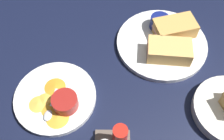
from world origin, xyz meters
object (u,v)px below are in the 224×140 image
ramekin_dark_sauce (160,22)px  plate_chips_companion (55,97)px  plate_sandwich_main (162,44)px  spoon_by_dark_ramekin (162,38)px  ramekin_light_gravy (65,102)px  sandwich_half_far (174,28)px  sandwich_half_near (169,51)px  spoon_by_gravy_ramekin (49,111)px

ramekin_dark_sauce → plate_chips_companion: (31.18, 26.16, -3.02)cm
plate_sandwich_main → spoon_by_dark_ramekin: 1.74cm
ramekin_light_gravy → ramekin_dark_sauce: bearing=-133.7°
sandwich_half_far → ramekin_dark_sauce: (4.49, -2.70, -0.18)cm
spoon_by_dark_ramekin → plate_chips_companion: (31.69, 20.98, -1.16)cm
sandwich_half_far → ramekin_light_gravy: bearing=39.2°
ramekin_dark_sauce → spoon_by_dark_ramekin: size_ratio=0.63×
spoon_by_dark_ramekin → ramekin_light_gravy: ramekin_light_gravy is taller
sandwich_half_near → ramekin_light_gravy: sandwich_half_near is taller
plate_sandwich_main → ramekin_dark_sauce: (0.51, -6.48, 3.02)cm
sandwich_half_far → spoon_by_dark_ramekin: sandwich_half_far is taller
ramekin_dark_sauce → ramekin_light_gravy: bearing=46.3°
sandwich_half_near → spoon_by_dark_ramekin: (1.28, -6.62, -2.04)cm
plate_chips_companion → ramekin_light_gravy: size_ratio=3.29×
sandwich_half_near → ramekin_light_gravy: size_ratio=1.98×
spoon_by_dark_ramekin → ramekin_light_gravy: 37.00cm
ramekin_light_gravy → spoon_by_dark_ramekin: bearing=-139.8°
plate_sandwich_main → spoon_by_gravy_ramekin: 40.68cm
sandwich_half_far → spoon_by_dark_ramekin: size_ratio=1.47×
sandwich_half_far → ramekin_dark_sauce: bearing=-31.1°
sandwich_half_far → ramekin_dark_sauce: sandwich_half_far is taller
plate_sandwich_main → sandwich_half_near: size_ratio=2.10×
sandwich_half_near → spoon_by_dark_ramekin: sandwich_half_near is taller
ramekin_dark_sauce → ramekin_light_gravy: size_ratio=0.90×
sandwich_half_far → spoon_by_gravy_ramekin: (36.43, 28.28, -2.04)cm
sandwich_half_far → spoon_by_gravy_ramekin: 46.16cm
sandwich_half_far → spoon_by_gravy_ramekin: size_ratio=1.47×
spoon_by_gravy_ramekin → ramekin_light_gravy: bearing=-155.1°
ramekin_light_gravy → sandwich_half_near: bearing=-149.7°
sandwich_half_near → spoon_by_gravy_ramekin: sandwich_half_near is taller
spoon_by_dark_ramekin → sandwich_half_far: bearing=-148.0°
sandwich_half_far → ramekin_light_gravy: (32.23, 26.33, -0.42)cm
plate_sandwich_main → sandwich_half_near: bearing=103.5°
plate_sandwich_main → spoon_by_gravy_ramekin: size_ratio=2.90×
sandwich_half_near → sandwich_half_far: 9.50cm
sandwich_half_far → plate_chips_companion: (35.67, 23.46, -3.20)cm
spoon_by_gravy_ramekin → ramekin_dark_sauce: bearing=-135.9°
spoon_by_gravy_ramekin → sandwich_half_near: bearing=-150.4°
ramekin_light_gravy → sandwich_half_far: bearing=-140.8°
sandwich_half_near → ramekin_light_gravy: bearing=30.3°
plate_chips_companion → sandwich_half_near: bearing=-156.5°
sandwich_half_near → ramekin_dark_sauce: 11.94cm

